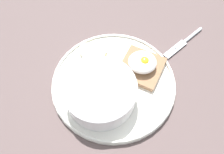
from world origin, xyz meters
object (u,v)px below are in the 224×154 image
banana_slice_front (89,60)px  banana_slice_left (110,60)px  banana_slice_back (98,52)px  toast_slice (140,67)px  oatmeal_bowl (99,93)px  poached_egg (141,62)px  knife (183,42)px  banana_slice_right (85,50)px

banana_slice_front → banana_slice_left: banana_slice_front is taller
banana_slice_back → banana_slice_left: bearing=146.0°
toast_slice → oatmeal_bowl: bearing=40.3°
poached_egg → knife: 14.56cm
banana_slice_right → banana_slice_back: bearing=170.7°
banana_slice_right → knife: size_ratio=0.40×
banana_slice_left → poached_egg: bearing=161.8°
oatmeal_bowl → banana_slice_front: size_ratio=2.99×
toast_slice → banana_slice_back: banana_slice_back is taller
oatmeal_bowl → banana_slice_back: 11.74cm
toast_slice → poached_egg: (-0.03, 0.03, 2.05)cm
oatmeal_bowl → banana_slice_left: oatmeal_bowl is taller
poached_egg → banana_slice_right: poached_egg is taller
banana_slice_left → banana_slice_back: size_ratio=0.81×
poached_egg → banana_slice_front: 12.02cm
banana_slice_back → knife: 21.37cm
oatmeal_bowl → poached_egg: 11.51cm
banana_slice_front → banana_slice_right: size_ratio=1.11×
banana_slice_front → knife: 23.87cm
toast_slice → banana_slice_right: size_ratio=2.74×
knife → poached_egg: bearing=37.4°
toast_slice → knife: (-11.28, -8.57, -1.33)cm
oatmeal_bowl → banana_slice_left: 10.09cm
toast_slice → banana_slice_right: (12.68, -4.61, -0.12)cm
poached_egg → banana_slice_back: (9.60, -4.14, -2.00)cm
toast_slice → banana_slice_right: same height
knife → banana_slice_back: bearing=12.1°
toast_slice → poached_egg: size_ratio=1.92×
toast_slice → banana_slice_front: size_ratio=2.47×
banana_slice_front → banana_slice_back: 2.98cm
banana_slice_front → banana_slice_right: (1.05, -2.65, 0.00)cm
knife → toast_slice: bearing=37.2°
banana_slice_back → oatmeal_bowl: bearing=94.0°
toast_slice → knife: 14.23cm
poached_egg → banana_slice_front: (11.66, -1.99, -2.17)cm
toast_slice → banana_slice_back: size_ratio=2.43×
poached_egg → banana_slice_back: size_ratio=1.26×
banana_slice_front → oatmeal_bowl: bearing=106.9°
poached_egg → knife: poached_egg is taller
banana_slice_left → knife: bearing=-160.5°
poached_egg → banana_slice_back: bearing=-23.3°
banana_slice_front → banana_slice_back: banana_slice_back is taller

